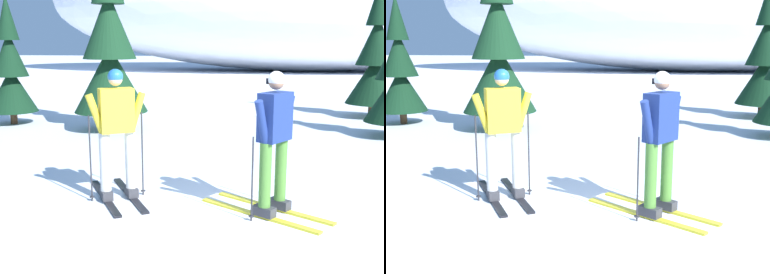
# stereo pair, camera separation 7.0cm
# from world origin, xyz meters

# --- Properties ---
(ground_plane) EXTENTS (120.00, 120.00, 0.00)m
(ground_plane) POSITION_xyz_m (0.00, 0.00, 0.00)
(ground_plane) COLOR white
(skier_navy_jacket) EXTENTS (1.72, 1.37, 1.82)m
(skier_navy_jacket) POSITION_xyz_m (0.51, -0.12, 0.97)
(skier_navy_jacket) COLOR gold
(skier_navy_jacket) RESTS_ON ground
(skier_yellow_jacket) EXTENTS (1.21, 1.65, 1.82)m
(skier_yellow_jacket) POSITION_xyz_m (-1.59, 0.18, 0.97)
(skier_yellow_jacket) COLOR black
(skier_yellow_jacket) RESTS_ON ground
(pine_tree_far_left) EXTENTS (1.29, 1.29, 3.34)m
(pine_tree_far_left) POSITION_xyz_m (-6.09, 5.68, 1.40)
(pine_tree_far_left) COLOR #47301E
(pine_tree_far_left) RESTS_ON ground
(pine_tree_center_left) EXTENTS (1.79, 1.79, 4.63)m
(pine_tree_center_left) POSITION_xyz_m (-3.26, 5.23, 1.94)
(pine_tree_center_left) COLOR #47301E
(pine_tree_center_left) RESTS_ON ground
(pine_tree_far_right) EXTENTS (1.53, 1.53, 3.96)m
(pine_tree_far_right) POSITION_xyz_m (3.56, 8.13, 1.66)
(pine_tree_far_right) COLOR #47301E
(pine_tree_far_right) RESTS_ON ground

